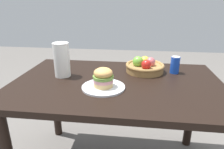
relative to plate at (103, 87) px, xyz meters
The scene contains 6 objects.
dining_table 0.18m from the plate, 59.64° to the left, with size 1.40×0.90×0.75m.
plate is the anchor object (origin of this frame).
sandwich 0.07m from the plate, behind, with size 0.13×0.13×0.12m.
soda_can 0.59m from the plate, 35.10° to the left, with size 0.07×0.07×0.13m.
fruit_basket 0.43m from the plate, 52.46° to the left, with size 0.29×0.29×0.12m.
paper_towel_roll 0.38m from the plate, 151.68° to the left, with size 0.11×0.11×0.24m, color white.
Camera 1 is at (0.12, -1.25, 1.27)m, focal length 32.47 mm.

